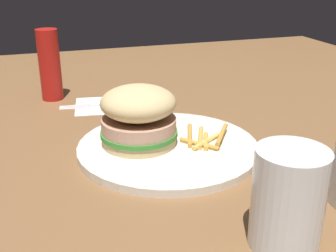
# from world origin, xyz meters

# --- Properties ---
(ground_plane) EXTENTS (1.60, 1.60, 0.00)m
(ground_plane) POSITION_xyz_m (0.00, 0.00, 0.00)
(ground_plane) COLOR brown
(plate) EXTENTS (0.28, 0.28, 0.01)m
(plate) POSITION_xyz_m (0.01, 0.00, 0.01)
(plate) COLOR silver
(plate) RESTS_ON ground_plane
(sandwich) EXTENTS (0.12, 0.12, 0.09)m
(sandwich) POSITION_xyz_m (-0.04, 0.02, 0.06)
(sandwich) COLOR tan
(sandwich) RESTS_ON plate
(fries_pile) EXTENTS (0.09, 0.10, 0.01)m
(fries_pile) POSITION_xyz_m (0.06, -0.01, 0.02)
(fries_pile) COLOR gold
(fries_pile) RESTS_ON plate
(napkin) EXTENTS (0.13, 0.13, 0.00)m
(napkin) POSITION_xyz_m (-0.05, 0.24, 0.00)
(napkin) COLOR white
(napkin) RESTS_ON ground_plane
(fork) EXTENTS (0.17, 0.04, 0.00)m
(fork) POSITION_xyz_m (-0.05, 0.25, 0.00)
(fork) COLOR silver
(fork) RESTS_ON napkin
(drink_glass) EXTENTS (0.07, 0.07, 0.11)m
(drink_glass) POSITION_xyz_m (0.05, -0.25, 0.05)
(drink_glass) COLOR silver
(drink_glass) RESTS_ON ground_plane
(ketchup_bottle) EXTENTS (0.04, 0.04, 0.15)m
(ketchup_bottle) POSITION_xyz_m (-0.15, 0.32, 0.07)
(ketchup_bottle) COLOR #B21914
(ketchup_bottle) RESTS_ON ground_plane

